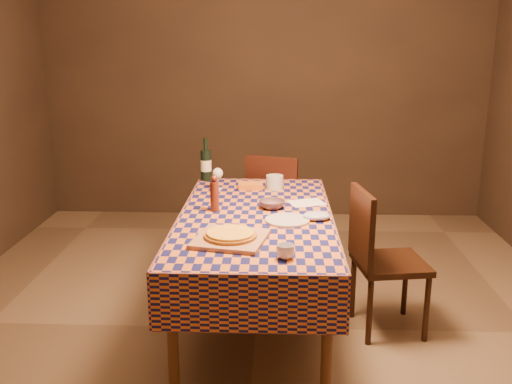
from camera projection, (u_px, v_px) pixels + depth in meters
room at (256, 120)px, 3.35m from camera, size 5.00×5.10×2.70m
dining_table at (256, 226)px, 3.52m from camera, size 0.94×1.84×0.77m
cutting_board at (231, 239)px, 3.04m from camera, size 0.43×0.43×0.02m
pizza at (231, 234)px, 3.03m from camera, size 0.37×0.37×0.03m
pepper_mill at (215, 194)px, 3.54m from camera, size 0.07×0.07×0.23m
bowl at (272, 204)px, 3.62m from camera, size 0.19×0.19×0.05m
wine_glass at (218, 174)px, 4.06m from camera, size 0.08×0.08×0.15m
wine_bottle at (206, 165)px, 4.31m from camera, size 0.09×0.09×0.33m
deli_tub at (275, 182)px, 4.07m from camera, size 0.16×0.16×0.10m
takeout_container at (251, 186)px, 4.09m from camera, size 0.18×0.13×0.04m
white_plate at (287, 220)px, 3.36m from camera, size 0.34×0.34×0.02m
tumbler at (285, 252)px, 2.79m from camera, size 0.10×0.10×0.07m
flour_patch at (307, 203)px, 3.75m from camera, size 0.27×0.24×0.00m
flour_bag at (317, 216)px, 3.39m from camera, size 0.18×0.15×0.05m
chair_far at (275, 203)px, 4.62m from camera, size 0.53×0.53×0.93m
chair_right at (378, 253)px, 3.55m from camera, size 0.49×0.48×0.93m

